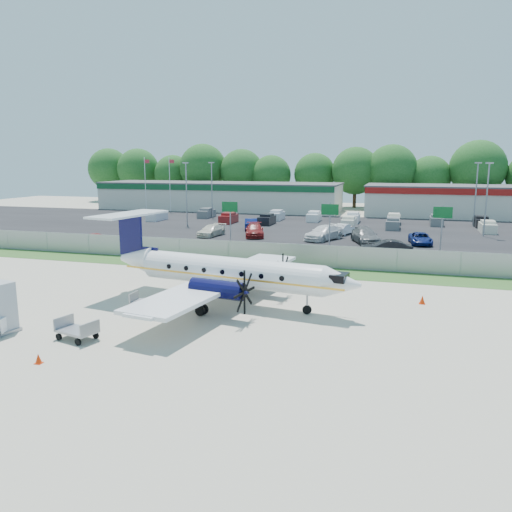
# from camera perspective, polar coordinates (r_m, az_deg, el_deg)

# --- Properties ---
(ground) EXTENTS (170.00, 170.00, 0.00)m
(ground) POSITION_cam_1_polar(r_m,az_deg,el_deg) (31.94, -3.08, -5.99)
(ground) COLOR #B6AF9A
(ground) RESTS_ON ground
(grass_verge) EXTENTS (170.00, 4.00, 0.02)m
(grass_verge) POSITION_cam_1_polar(r_m,az_deg,el_deg) (43.07, 2.27, -1.57)
(grass_verge) COLOR #2D561E
(grass_verge) RESTS_ON ground
(access_road) EXTENTS (170.00, 8.00, 0.02)m
(access_road) POSITION_cam_1_polar(r_m,az_deg,el_deg) (49.75, 4.26, 0.09)
(access_road) COLOR black
(access_road) RESTS_ON ground
(parking_lot) EXTENTS (170.00, 32.00, 0.02)m
(parking_lot) POSITION_cam_1_polar(r_m,az_deg,el_deg) (70.16, 7.93, 3.14)
(parking_lot) COLOR black
(parking_lot) RESTS_ON ground
(perimeter_fence) EXTENTS (120.00, 0.06, 1.99)m
(perimeter_fence) POSITION_cam_1_polar(r_m,az_deg,el_deg) (44.77, 2.91, 0.20)
(perimeter_fence) COLOR gray
(perimeter_fence) RESTS_ON ground
(building_west) EXTENTS (46.40, 12.40, 5.24)m
(building_west) POSITION_cam_1_polar(r_m,az_deg,el_deg) (97.26, -4.22, 6.86)
(building_west) COLOR beige
(building_west) RESTS_ON ground
(building_east) EXTENTS (44.40, 12.40, 5.24)m
(building_east) POSITION_cam_1_polar(r_m,az_deg,el_deg) (92.35, 26.38, 5.57)
(building_east) COLOR beige
(building_east) RESTS_ON ground
(sign_left) EXTENTS (1.80, 0.26, 5.00)m
(sign_left) POSITION_cam_1_polar(r_m,az_deg,el_deg) (55.13, -2.99, 4.93)
(sign_left) COLOR gray
(sign_left) RESTS_ON ground
(sign_mid) EXTENTS (1.80, 0.26, 5.00)m
(sign_mid) POSITION_cam_1_polar(r_m,az_deg,el_deg) (52.51, 8.44, 4.54)
(sign_mid) COLOR gray
(sign_mid) RESTS_ON ground
(sign_right) EXTENTS (1.80, 0.26, 5.00)m
(sign_right) POSITION_cam_1_polar(r_m,az_deg,el_deg) (52.13, 20.52, 3.93)
(sign_right) COLOR gray
(sign_right) RESTS_ON ground
(flagpole_west) EXTENTS (1.06, 0.12, 10.00)m
(flagpole_west) POSITION_cam_1_polar(r_m,az_deg,el_deg) (95.77, -12.51, 8.39)
(flagpole_west) COLOR white
(flagpole_west) RESTS_ON ground
(flagpole_east) EXTENTS (1.06, 0.12, 10.00)m
(flagpole_east) POSITION_cam_1_polar(r_m,az_deg,el_deg) (93.46, -9.79, 8.43)
(flagpole_east) COLOR white
(flagpole_east) RESTS_ON ground
(light_pole_nw) EXTENTS (0.90, 0.35, 9.09)m
(light_pole_nw) POSITION_cam_1_polar(r_m,az_deg,el_deg) (73.46, -7.96, 7.57)
(light_pole_nw) COLOR gray
(light_pole_nw) RESTS_ON ground
(light_pole_ne) EXTENTS (0.90, 0.35, 9.09)m
(light_pole_ne) POSITION_cam_1_polar(r_m,az_deg,el_deg) (67.61, 24.88, 6.41)
(light_pole_ne) COLOR gray
(light_pole_ne) RESTS_ON ground
(light_pole_sw) EXTENTS (0.90, 0.35, 9.09)m
(light_pole_sw) POSITION_cam_1_polar(r_m,az_deg,el_deg) (82.65, -5.07, 7.97)
(light_pole_sw) COLOR gray
(light_pole_sw) RESTS_ON ground
(light_pole_se) EXTENTS (0.90, 0.35, 9.09)m
(light_pole_se) POSITION_cam_1_polar(r_m,az_deg,el_deg) (77.50, 23.85, 6.92)
(light_pole_se) COLOR gray
(light_pole_se) RESTS_ON ground
(tree_line) EXTENTS (112.00, 6.00, 14.00)m
(tree_line) POSITION_cam_1_polar(r_m,az_deg,el_deg) (103.72, 10.79, 5.49)
(tree_line) COLOR #184F17
(tree_line) RESTS_ON ground
(aircraft) EXTENTS (18.28, 17.95, 5.59)m
(aircraft) POSITION_cam_1_polar(r_m,az_deg,el_deg) (32.55, -3.45, -1.74)
(aircraft) COLOR white
(aircraft) RESTS_ON ground
(baggage_cart_near) EXTENTS (2.35, 1.74, 1.10)m
(baggage_cart_near) POSITION_cam_1_polar(r_m,az_deg,el_deg) (27.99, -19.78, -7.97)
(baggage_cart_near) COLOR gray
(baggage_cart_near) RESTS_ON ground
(baggage_cart_far) EXTENTS (1.95, 1.21, 1.01)m
(baggage_cart_far) POSITION_cam_1_polar(r_m,az_deg,el_deg) (32.43, -12.35, -5.10)
(baggage_cart_far) COLOR gray
(baggage_cart_far) RESTS_ON ground
(cone_nose) EXTENTS (0.40, 0.40, 0.57)m
(cone_nose) POSITION_cam_1_polar(r_m,az_deg,el_deg) (34.57, 18.47, -4.77)
(cone_nose) COLOR red
(cone_nose) RESTS_ON ground
(cone_port_wing) EXTENTS (0.33, 0.33, 0.47)m
(cone_port_wing) POSITION_cam_1_polar(r_m,az_deg,el_deg) (25.58, -23.61, -10.72)
(cone_port_wing) COLOR red
(cone_port_wing) RESTS_ON ground
(cone_starboard_wing) EXTENTS (0.43, 0.43, 0.61)m
(cone_starboard_wing) POSITION_cam_1_polar(r_m,az_deg,el_deg) (37.95, 6.62, -2.89)
(cone_starboard_wing) COLOR red
(cone_starboard_wing) RESTS_ON ground
(road_car_west) EXTENTS (4.51, 2.40, 1.41)m
(road_car_west) POSITION_cam_1_polar(r_m,az_deg,el_deg) (57.16, -17.89, 0.98)
(road_car_west) COLOR maroon
(road_car_west) RESTS_ON ground
(road_car_mid) EXTENTS (5.20, 2.60, 1.64)m
(road_car_mid) POSITION_cam_1_polar(r_m,az_deg,el_deg) (50.46, 14.58, -0.09)
(road_car_mid) COLOR black
(road_car_mid) RESTS_ON ground
(parked_car_a) EXTENTS (2.64, 5.10, 1.41)m
(parked_car_a) POSITION_cam_1_polar(r_m,az_deg,el_deg) (62.65, -5.13, 2.28)
(parked_car_a) COLOR beige
(parked_car_a) RESTS_ON ground
(parked_car_b) EXTENTS (3.79, 5.92, 1.60)m
(parked_car_b) POSITION_cam_1_polar(r_m,az_deg,el_deg) (61.91, -0.18, 2.22)
(parked_car_b) COLOR maroon
(parked_car_b) RESTS_ON ground
(parked_car_c) EXTENTS (4.63, 6.41, 1.72)m
(parked_car_c) POSITION_cam_1_polar(r_m,az_deg,el_deg) (59.81, 7.74, 1.82)
(parked_car_c) COLOR silver
(parked_car_c) RESTS_ON ground
(parked_car_d) EXTENTS (4.24, 6.33, 1.70)m
(parked_car_d) POSITION_cam_1_polar(r_m,az_deg,el_deg) (58.27, 12.38, 1.43)
(parked_car_d) COLOR #595B5E
(parked_car_d) RESTS_ON ground
(parked_car_e) EXTENTS (2.73, 5.02, 1.33)m
(parked_car_e) POSITION_cam_1_polar(r_m,az_deg,el_deg) (59.06, 18.24, 1.26)
(parked_car_e) COLOR navy
(parked_car_e) RESTS_ON ground
(parked_car_f) EXTENTS (3.02, 5.06, 1.58)m
(parked_car_f) POSITION_cam_1_polar(r_m,az_deg,el_deg) (68.28, -0.58, 3.02)
(parked_car_f) COLOR navy
(parked_car_f) RESTS_ON ground
(parked_car_g) EXTENTS (2.64, 4.50, 1.40)m
(parked_car_g) POSITION_cam_1_polar(r_m,az_deg,el_deg) (64.84, 9.99, 2.44)
(parked_car_g) COLOR silver
(parked_car_g) RESTS_ON ground
(far_parking_rows) EXTENTS (56.00, 10.00, 1.60)m
(far_parking_rows) POSITION_cam_1_polar(r_m,az_deg,el_deg) (75.07, 8.51, 3.61)
(far_parking_rows) COLOR gray
(far_parking_rows) RESTS_ON ground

